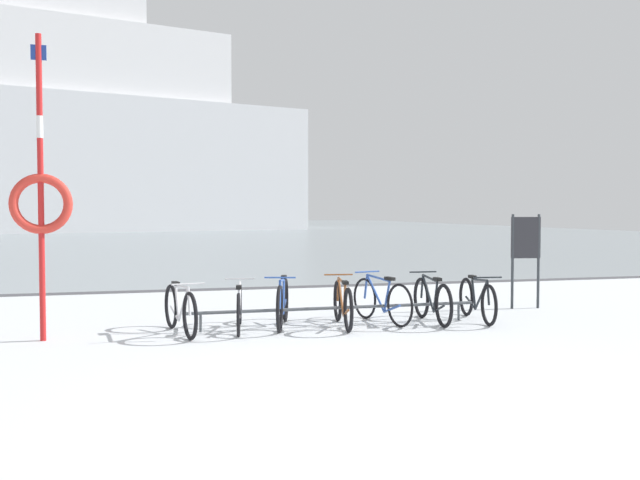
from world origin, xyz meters
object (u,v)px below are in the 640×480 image
(bicycle_1, at_px, (239,308))
(bicycle_6, at_px, (477,300))
(ferry_ship, at_px, (13,128))
(bicycle_5, at_px, (432,300))
(bicycle_3, at_px, (343,304))
(rescue_post, at_px, (41,197))
(bicycle_2, at_px, (283,303))
(info_sign, at_px, (526,246))
(bicycle_0, at_px, (180,310))
(bicycle_4, at_px, (381,300))

(bicycle_1, bearing_deg, bicycle_6, -1.41)
(ferry_ship, bearing_deg, bicycle_5, -75.30)
(bicycle_3, distance_m, bicycle_6, 2.26)
(bicycle_3, distance_m, bicycle_5, 1.48)
(rescue_post, bearing_deg, bicycle_3, 0.66)
(bicycle_2, distance_m, bicycle_6, 3.17)
(bicycle_6, relative_size, info_sign, 1.00)
(bicycle_1, xyz_separation_m, bicycle_6, (3.85, -0.09, 0.01))
(bicycle_0, relative_size, ferry_ship, 0.03)
(bicycle_5, xyz_separation_m, rescue_post, (-5.78, -0.04, 1.61))
(info_sign, bearing_deg, bicycle_3, -164.23)
(bicycle_5, relative_size, bicycle_6, 0.98)
(bicycle_2, xyz_separation_m, ferry_ship, (-11.37, 52.16, 8.15))
(bicycle_3, relative_size, bicycle_6, 1.01)
(bicycle_1, xyz_separation_m, bicycle_3, (1.58, -0.08, 0.01))
(bicycle_4, height_order, rescue_post, rescue_post)
(rescue_post, xyz_separation_m, ferry_ship, (-7.96, 52.42, 6.55))
(bicycle_1, xyz_separation_m, bicycle_5, (3.06, -0.09, 0.02))
(ferry_ship, bearing_deg, info_sign, -72.61)
(bicycle_3, height_order, bicycle_6, bicycle_3)
(bicycle_2, xyz_separation_m, rescue_post, (-3.41, -0.26, 1.59))
(ferry_ship, bearing_deg, bicycle_2, -77.71)
(bicycle_3, bearing_deg, bicycle_0, -179.58)
(bicycle_5, bearing_deg, bicycle_2, 174.62)
(bicycle_1, xyz_separation_m, info_sign, (5.38, 1.00, 0.81))
(rescue_post, bearing_deg, bicycle_1, 2.63)
(bicycle_5, relative_size, info_sign, 0.98)
(bicycle_3, relative_size, bicycle_4, 1.05)
(bicycle_6, bearing_deg, bicycle_4, 172.27)
(bicycle_1, distance_m, bicycle_5, 3.06)
(bicycle_3, height_order, rescue_post, rescue_post)
(rescue_post, bearing_deg, bicycle_2, 4.42)
(bicycle_0, bearing_deg, rescue_post, -179.03)
(bicycle_1, relative_size, bicycle_6, 0.99)
(rescue_post, bearing_deg, bicycle_5, 0.40)
(bicycle_3, xyz_separation_m, rescue_post, (-4.30, -0.05, 1.61))
(bicycle_2, distance_m, ferry_ship, 54.00)
(bicycle_1, distance_m, bicycle_3, 1.59)
(bicycle_0, relative_size, bicycle_5, 1.02)
(bicycle_5, distance_m, info_sign, 2.68)
(bicycle_0, distance_m, bicycle_3, 2.45)
(bicycle_1, distance_m, bicycle_6, 3.85)
(bicycle_1, distance_m, rescue_post, 3.17)
(info_sign, height_order, rescue_post, rescue_post)
(bicycle_0, distance_m, bicycle_6, 4.72)
(bicycle_6, height_order, rescue_post, rescue_post)
(bicycle_6, xyz_separation_m, info_sign, (1.54, 1.09, 0.80))
(bicycle_1, relative_size, ferry_ship, 0.03)
(bicycle_4, height_order, bicycle_6, bicycle_4)
(bicycle_3, xyz_separation_m, bicycle_6, (2.26, -0.02, -0.01))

